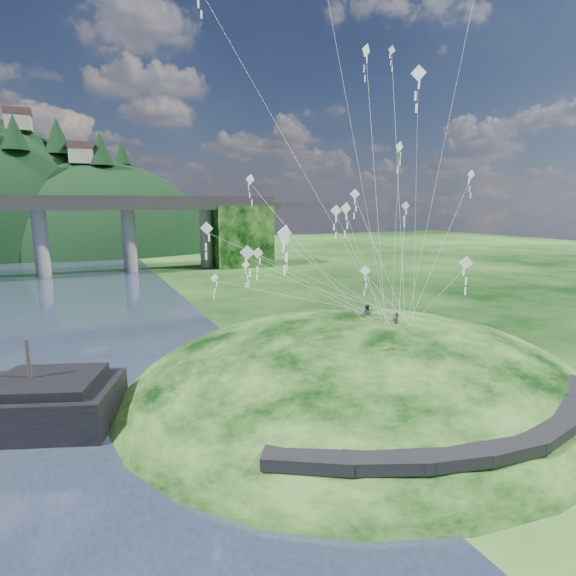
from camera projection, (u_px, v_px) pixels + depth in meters
name	position (u px, v px, depth m)	size (l,w,h in m)	color
ground	(271.00, 418.00, 28.17)	(320.00, 320.00, 0.00)	black
grass_hill	(359.00, 404.00, 33.54)	(36.00, 32.00, 13.00)	black
footpath	(485.00, 433.00, 22.20)	(22.29, 5.84, 0.83)	black
wooden_dock	(117.00, 398.00, 30.14)	(13.78, 5.89, 0.98)	#3A2D17
kite_flyers	(375.00, 306.00, 33.24)	(1.33, 3.62, 1.68)	#282D36
kite_swarm	(330.00, 177.00, 30.32)	(21.42, 16.98, 21.90)	white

